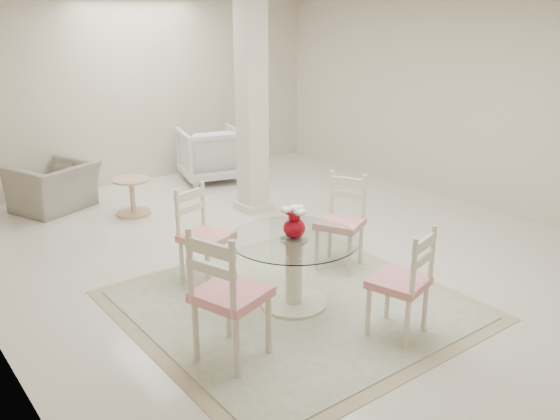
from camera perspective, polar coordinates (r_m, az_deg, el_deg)
ground at (r=6.56m, az=0.34°, el=-3.73°), size 7.00×7.00×0.00m
room_shell at (r=6.08m, az=0.38°, el=12.61°), size 6.02×7.02×2.71m
column at (r=7.49m, az=-2.74°, el=9.89°), size 0.30×0.30×2.70m
area_rug at (r=5.36m, az=1.31°, el=-9.10°), size 2.77×2.77×0.02m
dining_table at (r=5.22m, az=1.34°, el=-5.97°), size 1.13×1.13×0.65m
red_vase at (r=5.04m, az=1.39°, el=-1.18°), size 0.22×0.21×0.29m
dining_chair_east at (r=5.98m, az=6.04°, el=-0.41°), size 0.56×0.56×1.05m
dining_chair_north at (r=5.66m, az=-7.66°, el=-1.72°), size 0.51×0.51×1.04m
dining_chair_west at (r=4.31m, az=-5.37°, el=-7.38°), size 0.60×0.60×1.18m
dining_chair_south at (r=4.76m, az=12.14°, el=-6.17°), size 0.51×0.51×1.03m
recliner_taupe at (r=8.27m, az=-20.90°, el=2.12°), size 1.20×1.14×0.62m
armchair_white at (r=9.12m, az=-6.74°, el=5.37°), size 1.07×1.09×0.81m
side_table at (r=7.79m, az=-14.01°, el=1.13°), size 0.45×0.45×0.47m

